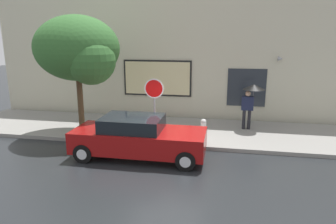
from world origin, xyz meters
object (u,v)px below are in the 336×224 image
object	(u,v)px
fire_hydrant	(203,128)
pedestrian_with_umbrella	(251,95)
parked_car	(138,137)
street_tree	(80,51)
stop_sign	(154,97)

from	to	relation	value
fire_hydrant	pedestrian_with_umbrella	xyz separation A→B (m)	(1.90, 1.46, 1.16)
parked_car	fire_hydrant	world-z (taller)	parked_car
pedestrian_with_umbrella	fire_hydrant	bearing A→B (deg)	-142.47
street_tree	stop_sign	xyz separation A→B (m)	(3.07, -0.22, -1.70)
stop_sign	pedestrian_with_umbrella	bearing A→B (deg)	27.22
pedestrian_with_umbrella	street_tree	bearing A→B (deg)	-165.86
parked_car	stop_sign	size ratio (longest dim) A/B	1.90
fire_hydrant	street_tree	world-z (taller)	street_tree
parked_car	stop_sign	xyz separation A→B (m)	(0.20, 1.65, 1.12)
pedestrian_with_umbrella	stop_sign	world-z (taller)	stop_sign
stop_sign	parked_car	bearing A→B (deg)	-96.74
fire_hydrant	parked_car	bearing A→B (deg)	-134.14
fire_hydrant	pedestrian_with_umbrella	world-z (taller)	pedestrian_with_umbrella
parked_car	pedestrian_with_umbrella	distance (m)	5.45
fire_hydrant	pedestrian_with_umbrella	size ratio (longest dim) A/B	0.38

